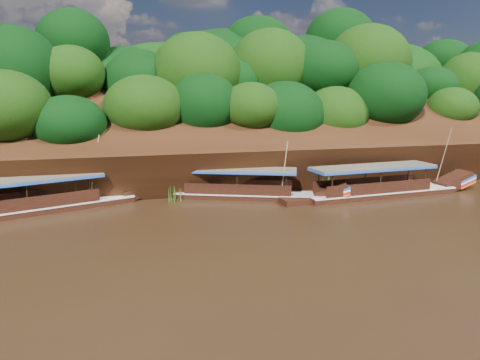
% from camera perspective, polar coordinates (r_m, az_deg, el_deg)
% --- Properties ---
extents(ground, '(160.00, 160.00, 0.00)m').
position_cam_1_polar(ground, '(29.46, 5.70, -5.81)').
color(ground, black).
rests_on(ground, ground).
extents(riverbank, '(120.00, 30.06, 19.40)m').
position_cam_1_polar(riverbank, '(50.53, -3.36, 3.52)').
color(riverbank, black).
rests_on(riverbank, ground).
extents(boat_0, '(15.67, 3.46, 5.95)m').
position_cam_1_polar(boat_0, '(39.77, 17.70, -1.00)').
color(boat_0, black).
rests_on(boat_0, ground).
extents(boat_1, '(13.36, 6.90, 5.10)m').
position_cam_1_polar(boat_1, '(36.89, 2.02, -1.44)').
color(boat_1, black).
rests_on(boat_1, ground).
extents(boat_2, '(15.62, 7.39, 5.64)m').
position_cam_1_polar(boat_2, '(35.90, -22.14, -2.57)').
color(boat_2, black).
rests_on(boat_2, ground).
extents(reeds, '(49.60, 2.57, 2.13)m').
position_cam_1_polar(reeds, '(37.40, -3.52, -0.73)').
color(reeds, '#2F5B16').
rests_on(reeds, ground).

